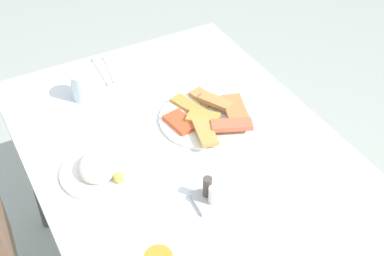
# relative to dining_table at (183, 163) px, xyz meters

# --- Properties ---
(dining_table) EXTENTS (1.23, 0.92, 0.75)m
(dining_table) POSITION_rel_dining_table_xyz_m (0.00, 0.00, 0.00)
(dining_table) COLOR silver
(dining_table) RESTS_ON ground_plane
(pide_platter) EXTENTS (0.30, 0.30, 0.05)m
(pide_platter) POSITION_rel_dining_table_xyz_m (0.07, -0.12, 0.09)
(pide_platter) COLOR white
(pide_platter) RESTS_ON dining_table
(salad_plate_greens) EXTENTS (0.23, 0.23, 0.06)m
(salad_plate_greens) POSITION_rel_dining_table_xyz_m (0.01, 0.27, 0.09)
(salad_plate_greens) COLOR white
(salad_plate_greens) RESTS_ON dining_table
(drinking_glass) EXTENTS (0.08, 0.08, 0.10)m
(drinking_glass) POSITION_rel_dining_table_xyz_m (0.38, 0.18, 0.12)
(drinking_glass) COLOR silver
(drinking_glass) RESTS_ON dining_table
(paper_napkin) EXTENTS (0.16, 0.16, 0.00)m
(paper_napkin) POSITION_rel_dining_table_xyz_m (0.49, 0.06, 0.08)
(paper_napkin) COLOR white
(paper_napkin) RESTS_ON dining_table
(fork) EXTENTS (0.18, 0.04, 0.00)m
(fork) POSITION_rel_dining_table_xyz_m (0.49, 0.04, 0.08)
(fork) COLOR silver
(fork) RESTS_ON paper_napkin
(spoon) EXTENTS (0.19, 0.02, 0.00)m
(spoon) POSITION_rel_dining_table_xyz_m (0.49, 0.08, 0.08)
(spoon) COLOR silver
(spoon) RESTS_ON paper_napkin
(condiment_caddy) EXTENTS (0.10, 0.10, 0.08)m
(condiment_caddy) POSITION_rel_dining_table_xyz_m (-0.24, 0.04, 0.10)
(condiment_caddy) COLOR #B2B2B7
(condiment_caddy) RESTS_ON dining_table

